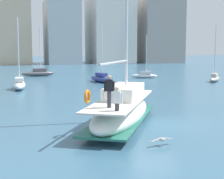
# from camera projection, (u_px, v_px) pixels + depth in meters

# --- Properties ---
(ground_plane) EXTENTS (400.00, 400.00, 0.00)m
(ground_plane) POSITION_uv_depth(u_px,v_px,m) (155.00, 124.00, 19.59)
(ground_plane) COLOR #38607A
(main_sailboat) EXTENTS (6.88, 9.52, 14.47)m
(main_sailboat) POSITION_uv_depth(u_px,v_px,m) (122.00, 109.00, 19.31)
(main_sailboat) COLOR white
(main_sailboat) RESTS_ON ground
(moored_sloop_near) EXTENTS (3.68, 3.94, 7.33)m
(moored_sloop_near) POSITION_uv_depth(u_px,v_px,m) (215.00, 78.00, 45.15)
(moored_sloop_near) COLOR #B7B2A8
(moored_sloop_near) RESTS_ON ground
(moored_sloop_far) EXTENTS (5.33, 2.08, 7.75)m
(moored_sloop_far) POSITION_uv_depth(u_px,v_px,m) (39.00, 73.00, 54.22)
(moored_sloop_far) COLOR #4C4C51
(moored_sloop_far) RESTS_ON ground
(moored_catamaran) EXTENTS (2.23, 5.29, 7.49)m
(moored_catamaran) POSITION_uv_depth(u_px,v_px,m) (101.00, 78.00, 44.28)
(moored_catamaran) COLOR navy
(moored_catamaran) RESTS_ON ground
(moored_cutter_right) EXTENTS (1.51, 5.38, 7.55)m
(moored_cutter_right) POSITION_uv_depth(u_px,v_px,m) (19.00, 84.00, 36.71)
(moored_cutter_right) COLOR silver
(moored_cutter_right) RESTS_ON ground
(moored_ketch_distant) EXTENTS (4.01, 2.18, 6.35)m
(moored_ketch_distant) POSITION_uv_depth(u_px,v_px,m) (144.00, 75.00, 50.64)
(moored_ketch_distant) COLOR silver
(moored_ketch_distant) RESTS_ON ground
(seagull) EXTENTS (1.13, 0.48, 0.17)m
(seagull) POSITION_uv_depth(u_px,v_px,m) (162.00, 139.00, 15.16)
(seagull) COLOR silver
(seagull) RESTS_ON ground
(waterfront_buildings) EXTENTS (85.46, 18.40, 23.58)m
(waterfront_buildings) POSITION_uv_depth(u_px,v_px,m) (64.00, 30.00, 100.89)
(waterfront_buildings) COLOR beige
(waterfront_buildings) RESTS_ON ground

